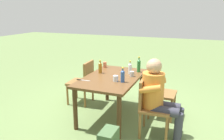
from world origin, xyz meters
TOP-DOWN VIEW (x-y plane):
  - ground_plane at (0.00, 0.00)m, footprint 24.00×24.00m
  - dining_table at (0.00, 0.00)m, footprint 1.43×0.89m
  - chair_near_left at (-0.33, -0.74)m, footprint 0.47×0.47m
  - chair_near_right at (0.32, -0.74)m, footprint 0.45×0.45m
  - chair_far_right at (0.33, 0.74)m, footprint 0.46×0.46m
  - person_in_white_shirt at (-0.32, -0.85)m, footprint 0.47×0.62m
  - bottle_clear at (0.29, -0.23)m, footprint 0.06×0.06m
  - bottle_blue at (-0.21, -0.26)m, footprint 0.06×0.06m
  - bottle_amber at (0.14, 0.29)m, footprint 0.06×0.06m
  - bottle_green at (0.47, -0.34)m, footprint 0.06×0.06m
  - cup_terracotta at (0.54, 0.37)m, footprint 0.07×0.07m
  - cup_steel at (0.15, -0.31)m, footprint 0.08×0.08m
  - cup_glass at (-0.21, -0.15)m, footprint 0.08×0.08m
  - table_knife at (-0.37, 0.37)m, footprint 0.03×0.24m

SIDE VIEW (x-z plane):
  - ground_plane at x=0.00m, z-range 0.00..0.00m
  - chair_near_left at x=-0.33m, z-range 0.05..0.92m
  - chair_near_right at x=0.32m, z-range 0.05..0.92m
  - chair_far_right at x=0.33m, z-range 0.05..0.92m
  - dining_table at x=0.00m, z-range 0.27..1.00m
  - person_in_white_shirt at x=-0.32m, z-range 0.07..1.25m
  - table_knife at x=-0.37m, z-range 0.73..0.74m
  - cup_steel at x=0.15m, z-range 0.73..0.82m
  - cup_glass at x=-0.21m, z-range 0.73..0.83m
  - cup_terracotta at x=0.54m, z-range 0.73..0.84m
  - bottle_amber at x=0.14m, z-range 0.72..0.96m
  - bottle_clear at x=0.29m, z-range 0.72..0.96m
  - bottle_blue at x=-0.21m, z-range 0.72..0.96m
  - bottle_green at x=0.47m, z-range 0.71..1.00m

